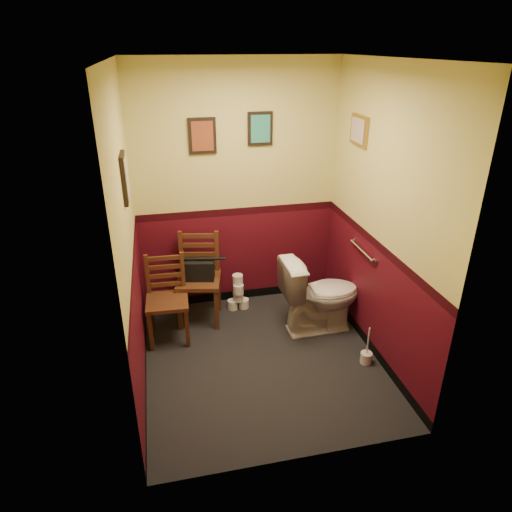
{
  "coord_description": "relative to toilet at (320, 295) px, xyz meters",
  "views": [
    {
      "loc": [
        -0.83,
        -3.51,
        2.8
      ],
      "look_at": [
        0.0,
        0.25,
        1.0
      ],
      "focal_mm": 32.0,
      "sensor_mm": 36.0,
      "label": 1
    }
  ],
  "objects": [
    {
      "name": "grab_bar",
      "position": [
        0.35,
        -0.15,
        0.54
      ],
      "size": [
        0.05,
        0.56,
        0.06
      ],
      "color": "silver",
      "rests_on": "wall_right"
    },
    {
      "name": "toilet",
      "position": [
        0.0,
        0.0,
        0.0
      ],
      "size": [
        0.85,
        0.49,
        0.82
      ],
      "primitive_type": "imported",
      "rotation": [
        0.0,
        0.0,
        1.6
      ],
      "color": "white",
      "rests_on": "floor"
    },
    {
      "name": "handbag",
      "position": [
        -1.22,
        0.45,
        0.21
      ],
      "size": [
        0.37,
        0.23,
        0.25
      ],
      "rotation": [
        0.0,
        0.0,
        -0.2
      ],
      "color": "black",
      "rests_on": "chair_right"
    },
    {
      "name": "wall_back",
      "position": [
        -0.72,
        0.8,
        0.94
      ],
      "size": [
        2.2,
        0.0,
        2.7
      ],
      "primitive_type": "cube",
      "rotation": [
        1.57,
        0.0,
        0.0
      ],
      "color": "#490A16",
      "rests_on": "ground"
    },
    {
      "name": "toilet_brush",
      "position": [
        0.25,
        -0.66,
        -0.34
      ],
      "size": [
        0.11,
        0.11,
        0.4
      ],
      "color": "silver",
      "rests_on": "floor"
    },
    {
      "name": "floor",
      "position": [
        -0.72,
        -0.4,
        -0.41
      ],
      "size": [
        2.2,
        2.4,
        0.0
      ],
      "primitive_type": "cube",
      "color": "black",
      "rests_on": "ground"
    },
    {
      "name": "chair_right",
      "position": [
        -1.21,
        0.49,
        0.08
      ],
      "size": [
        0.54,
        0.54,
        0.98
      ],
      "rotation": [
        0.0,
        0.0,
        -0.2
      ],
      "color": "#562E19",
      "rests_on": "floor"
    },
    {
      "name": "wall_front",
      "position": [
        -0.72,
        -1.6,
        0.94
      ],
      "size": [
        2.2,
        0.0,
        2.7
      ],
      "primitive_type": "cube",
      "rotation": [
        -1.57,
        0.0,
        0.0
      ],
      "color": "#490A16",
      "rests_on": "ground"
    },
    {
      "name": "framed_print_left",
      "position": [
        -1.8,
        -0.3,
        1.44
      ],
      "size": [
        0.04,
        0.3,
        0.38
      ],
      "color": "black",
      "rests_on": "wall_left"
    },
    {
      "name": "framed_print_back_b",
      "position": [
        -0.47,
        0.78,
        1.59
      ],
      "size": [
        0.26,
        0.04,
        0.34
      ],
      "color": "black",
      "rests_on": "wall_back"
    },
    {
      "name": "tp_stack",
      "position": [
        -0.77,
        0.58,
        -0.23
      ],
      "size": [
        0.25,
        0.15,
        0.43
      ],
      "color": "silver",
      "rests_on": "floor"
    },
    {
      "name": "chair_left",
      "position": [
        -1.57,
        0.19,
        0.04
      ],
      "size": [
        0.43,
        0.43,
        0.89
      ],
      "rotation": [
        0.0,
        0.0,
        -0.04
      ],
      "color": "#562E19",
      "rests_on": "floor"
    },
    {
      "name": "framed_print_right",
      "position": [
        0.36,
        0.2,
        1.64
      ],
      "size": [
        0.04,
        0.34,
        0.28
      ],
      "color": "olive",
      "rests_on": "wall_right"
    },
    {
      "name": "wall_right",
      "position": [
        0.38,
        -0.4,
        0.94
      ],
      "size": [
        0.0,
        2.4,
        2.7
      ],
      "primitive_type": "cube",
      "rotation": [
        1.57,
        0.0,
        -1.57
      ],
      "color": "#490A16",
      "rests_on": "ground"
    },
    {
      "name": "framed_print_back_a",
      "position": [
        -1.07,
        0.78,
        1.54
      ],
      "size": [
        0.28,
        0.04,
        0.36
      ],
      "color": "black",
      "rests_on": "wall_back"
    },
    {
      "name": "wall_left",
      "position": [
        -1.82,
        -0.4,
        0.94
      ],
      "size": [
        0.0,
        2.4,
        2.7
      ],
      "primitive_type": "cube",
      "rotation": [
        1.57,
        0.0,
        1.57
      ],
      "color": "#490A16",
      "rests_on": "ground"
    },
    {
      "name": "ceiling",
      "position": [
        -0.72,
        -0.4,
        2.29
      ],
      "size": [
        2.2,
        2.4,
        0.0
      ],
      "primitive_type": "cube",
      "rotation": [
        3.14,
        0.0,
        0.0
      ],
      "color": "silver",
      "rests_on": "ground"
    }
  ]
}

